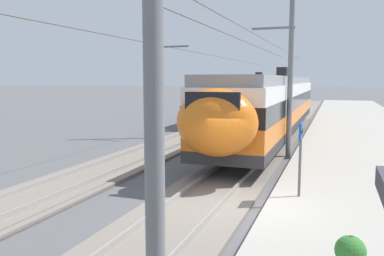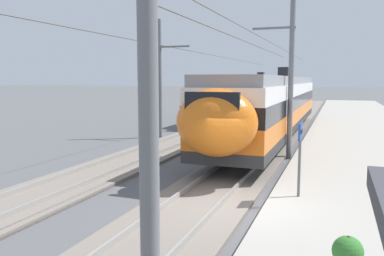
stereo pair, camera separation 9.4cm
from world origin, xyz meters
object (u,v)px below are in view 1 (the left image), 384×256
object	(u,v)px
catenary_mast_west	(143,50)
train_near_platform	(273,103)
platform_sign	(301,143)
catenary_mast_far_side	(161,76)
potted_plant_platform_edge	(350,254)
train_far_track	(250,93)
catenary_mast_mid	(288,68)

from	to	relation	value
catenary_mast_west	train_near_platform	bearing A→B (deg)	4.25
train_near_platform	catenary_mast_west	world-z (taller)	catenary_mast_west
platform_sign	catenary_mast_far_side	bearing A→B (deg)	40.16
catenary_mast_far_side	potted_plant_platform_edge	distance (m)	19.26
catenary_mast_far_side	potted_plant_platform_edge	bearing A→B (deg)	-146.00
train_far_track	catenary_mast_mid	distance (m)	24.40
train_near_platform	platform_sign	xyz separation A→B (m)	(-13.03, -2.74, -0.35)
train_near_platform	train_far_track	size ratio (longest dim) A/B	0.85
catenary_mast_west	catenary_mast_far_side	size ratio (longest dim) A/B	1.00
train_near_platform	catenary_mast_mid	world-z (taller)	catenary_mast_mid
potted_plant_platform_edge	catenary_mast_mid	bearing A→B (deg)	11.86
catenary_mast_mid	catenary_mast_far_side	bearing A→B (deg)	63.42
catenary_mast_far_side	potted_plant_platform_edge	world-z (taller)	catenary_mast_far_side
train_far_track	catenary_mast_west	distance (m)	38.61
catenary_mast_mid	catenary_mast_far_side	world-z (taller)	catenary_mast_mid
train_near_platform	catenary_mast_west	distance (m)	20.71
catenary_mast_mid	platform_sign	xyz separation A→B (m)	(-7.03, -1.21, -2.32)
catenary_mast_mid	platform_sign	bearing A→B (deg)	-170.26
train_near_platform	catenary_mast_mid	size ratio (longest dim) A/B	0.53
train_near_platform	potted_plant_platform_edge	xyz separation A→B (m)	(-17.66, -3.98, -1.54)
catenary_mast_west	platform_sign	xyz separation A→B (m)	(7.55, -1.21, -2.14)
catenary_mast_west	platform_sign	distance (m)	7.94
train_far_track	catenary_mast_far_side	bearing A→B (deg)	175.01
catenary_mast_west	platform_sign	world-z (taller)	catenary_mast_west
catenary_mast_west	potted_plant_platform_edge	xyz separation A→B (m)	(2.92, -2.45, -3.32)
train_near_platform	platform_sign	world-z (taller)	train_near_platform
catenary_mast_west	platform_sign	size ratio (longest dim) A/B	22.87
train_near_platform	catenary_mast_mid	xyz separation A→B (m)	(-6.00, -1.53, 1.97)
train_near_platform	catenary_mast_mid	distance (m)	6.50
train_far_track	potted_plant_platform_edge	distance (m)	36.25
platform_sign	potted_plant_platform_edge	bearing A→B (deg)	-164.99
catenary_mast_mid	catenary_mast_far_side	distance (m)	9.15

